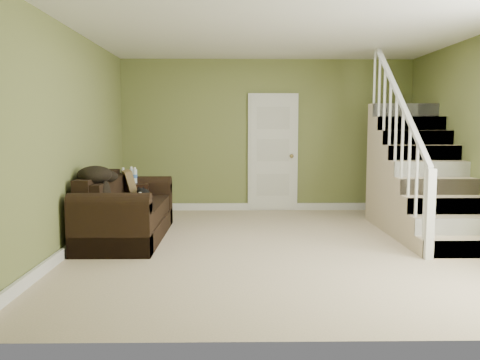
{
  "coord_description": "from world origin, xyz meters",
  "views": [
    {
      "loc": [
        -0.61,
        -6.05,
        1.45
      ],
      "look_at": [
        -0.51,
        0.15,
        0.8
      ],
      "focal_mm": 38.0,
      "sensor_mm": 36.0,
      "label": 1
    }
  ],
  "objects_px": {
    "side_table": "(131,204)",
    "sofa": "(124,214)",
    "banana": "(139,203)",
    "cat": "(143,194)"
  },
  "relations": [
    {
      "from": "sofa",
      "to": "banana",
      "type": "height_order",
      "value": "sofa"
    },
    {
      "from": "side_table",
      "to": "cat",
      "type": "xyz_separation_m",
      "value": [
        0.29,
        -0.58,
        0.22
      ]
    },
    {
      "from": "side_table",
      "to": "sofa",
      "type": "bearing_deg",
      "value": -84.58
    },
    {
      "from": "sofa",
      "to": "banana",
      "type": "relative_size",
      "value": 11.79
    },
    {
      "from": "sofa",
      "to": "side_table",
      "type": "distance_m",
      "value": 0.86
    },
    {
      "from": "sofa",
      "to": "banana",
      "type": "xyz_separation_m",
      "value": [
        0.23,
        -0.14,
        0.16
      ]
    },
    {
      "from": "sofa",
      "to": "cat",
      "type": "xyz_separation_m",
      "value": [
        0.21,
        0.27,
        0.22
      ]
    },
    {
      "from": "cat",
      "to": "banana",
      "type": "bearing_deg",
      "value": -85.81
    },
    {
      "from": "sofa",
      "to": "side_table",
      "type": "height_order",
      "value": "side_table"
    },
    {
      "from": "banana",
      "to": "sofa",
      "type": "bearing_deg",
      "value": 110.95
    }
  ]
}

